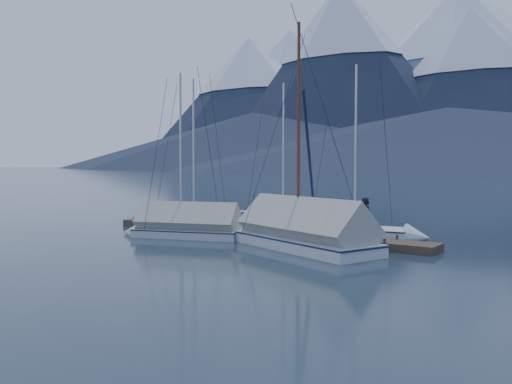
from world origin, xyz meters
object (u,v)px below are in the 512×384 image
sailboat_open_mid (291,228)px  person (366,218)px  sailboat_covered_far (179,228)px  sailboat_open_left (202,222)px  sailboat_open_right (365,233)px  sailboat_covered_near (296,235)px

sailboat_open_mid → person: (5.46, -2.57, 1.08)m
sailboat_covered_far → sailboat_open_left: bearing=119.6°
sailboat_open_right → sailboat_covered_far: size_ratio=1.06×
sailboat_open_left → sailboat_covered_far: (2.72, -4.80, 0.26)m
sailboat_open_mid → sailboat_covered_near: bearing=-56.4°
sailboat_open_left → sailboat_open_mid: bearing=5.1°
sailboat_open_left → sailboat_open_mid: size_ratio=1.09×
sailboat_covered_far → person: bearing=17.6°
sailboat_open_left → sailboat_open_mid: sailboat_open_left is taller
sailboat_open_right → sailboat_covered_far: 9.17m
sailboat_open_right → sailboat_covered_near: (-0.95, -4.98, 0.36)m
sailboat_open_mid → sailboat_covered_near: sailboat_covered_near is taller
sailboat_open_right → person: size_ratio=5.23×
sailboat_open_mid → person: 6.13m
person → sailboat_open_right: bearing=23.0°
sailboat_open_right → sailboat_covered_near: bearing=-100.8°
sailboat_open_mid → sailboat_open_right: sailboat_open_right is taller
sailboat_open_mid → sailboat_open_right: size_ratio=0.93×
person → sailboat_open_mid: bearing=62.1°
sailboat_covered_far → sailboat_open_right: bearing=37.1°
sailboat_open_right → person: sailboat_open_right is taller
sailboat_open_right → sailboat_covered_near: sailboat_covered_near is taller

